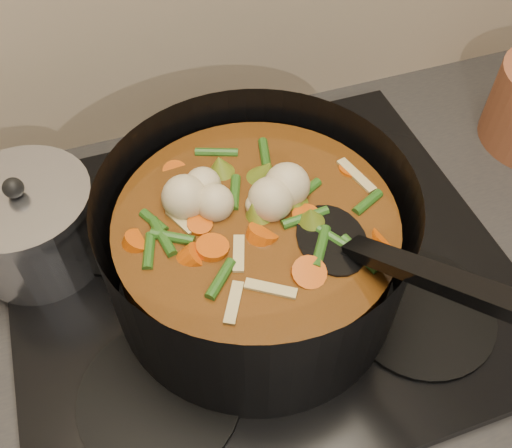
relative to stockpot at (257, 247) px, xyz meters
name	(u,v)px	position (x,y,z in m)	size (l,w,h in m)	color
counter	(258,404)	(0.01, 0.03, -0.55)	(2.64, 0.64, 0.91)	brown
stovetop	(259,269)	(0.01, 0.03, -0.09)	(0.62, 0.54, 0.03)	black
stockpot	(257,247)	(0.00, 0.00, 0.00)	(0.38, 0.45, 0.25)	black
saucepan	(32,225)	(-0.25, 0.14, -0.02)	(0.17, 0.17, 0.14)	silver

